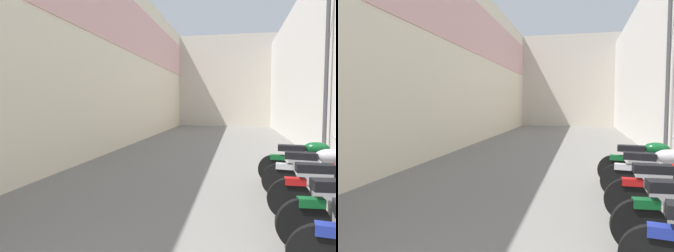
# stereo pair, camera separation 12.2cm
# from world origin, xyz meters

# --- Properties ---
(ground_plane) EXTENTS (39.66, 39.66, 0.00)m
(ground_plane) POSITION_xyz_m (0.00, 9.83, 0.00)
(ground_plane) COLOR slate
(building_left) EXTENTS (0.45, 23.66, 6.60)m
(building_left) POSITION_xyz_m (-3.43, 11.79, 3.34)
(building_left) COLOR beige
(building_left) RESTS_ON ground
(building_right) EXTENTS (0.45, 23.66, 5.83)m
(building_right) POSITION_xyz_m (3.44, 11.83, 2.91)
(building_right) COLOR silver
(building_right) RESTS_ON ground
(building_far_end) EXTENTS (9.48, 2.00, 6.55)m
(building_far_end) POSITION_xyz_m (0.00, 24.66, 3.27)
(building_far_end) COLOR beige
(building_far_end) RESTS_ON ground
(motorcycle_sixth) EXTENTS (1.84, 0.58, 1.04)m
(motorcycle_sixth) POSITION_xyz_m (2.30, 5.84, 0.50)
(motorcycle_sixth) COLOR black
(motorcycle_sixth) RESTS_ON ground
(motorcycle_seventh) EXTENTS (1.84, 0.58, 1.04)m
(motorcycle_seventh) POSITION_xyz_m (2.30, 6.82, 0.50)
(motorcycle_seventh) COLOR black
(motorcycle_seventh) RESTS_ON ground
(street_lamp) EXTENTS (0.79, 0.18, 4.51)m
(street_lamp) POSITION_xyz_m (3.00, 8.77, 2.65)
(street_lamp) COLOR #47474C
(street_lamp) RESTS_ON ground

